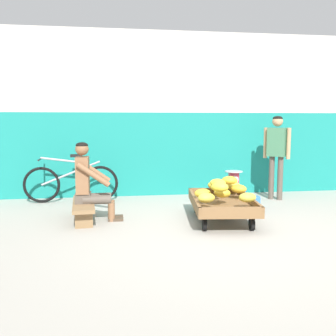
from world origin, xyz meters
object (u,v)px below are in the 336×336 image
plastic_crate (233,197)px  shopping_bag (254,204)px  vendor_seated (89,182)px  weighing_scale (234,179)px  customer_adult (277,148)px  low_bench (84,207)px  banana_cart (222,205)px  bicycle_near_left (71,182)px

plastic_crate → shopping_bag: bearing=-67.8°
plastic_crate → vendor_seated: bearing=-164.0°
weighing_scale → customer_adult: bearing=21.8°
vendor_seated → plastic_crate: vendor_seated is taller
weighing_scale → customer_adult: customer_adult is taller
weighing_scale → low_bench: bearing=-164.6°
banana_cart → weighing_scale: (0.50, 0.99, 0.21)m
banana_cart → bicycle_near_left: size_ratio=0.92×
banana_cart → vendor_seated: (-1.89, 0.31, 0.33)m
banana_cart → plastic_crate: (0.50, 0.99, -0.09)m
banana_cart → plastic_crate: banana_cart is taller
banana_cart → low_bench: (-1.98, 0.31, -0.04)m
vendor_seated → customer_adult: (3.31, 1.05, 0.38)m
customer_adult → banana_cart: bearing=-136.2°
plastic_crate → bicycle_near_left: (-2.79, 0.68, 0.20)m
vendor_seated → plastic_crate: (2.39, 0.69, -0.42)m
customer_adult → shopping_bag: size_ratio=6.38×
banana_cart → plastic_crate: 1.11m
plastic_crate → customer_adult: 1.28m
banana_cart → weighing_scale: weighing_scale is taller
low_bench → bicycle_near_left: (-0.31, 1.37, 0.15)m
low_bench → plastic_crate: plastic_crate is taller
bicycle_near_left → customer_adult: bearing=-4.9°
bicycle_near_left → low_bench: bearing=-77.3°
banana_cart → weighing_scale: bearing=63.4°
shopping_bag → customer_adult: bearing=48.5°
low_bench → customer_adult: size_ratio=0.73×
banana_cart → low_bench: bearing=171.1°
banana_cart → plastic_crate: bearing=63.5°
low_bench → shopping_bag: low_bench is taller
weighing_scale → bicycle_near_left: 2.87m
plastic_crate → shopping_bag: plastic_crate is taller
vendor_seated → customer_adult: customer_adult is taller
banana_cart → shopping_bag: (0.68, 0.53, -0.12)m
vendor_seated → bicycle_near_left: (-0.40, 1.37, -0.21)m
bicycle_near_left → vendor_seated: bearing=-73.8°
low_bench → shopping_bag: 2.68m
low_bench → customer_adult: 3.64m
vendor_seated → customer_adult: bearing=17.6°
plastic_crate → banana_cart: bearing=-116.5°
bicycle_near_left → weighing_scale: bearing=-13.8°
vendor_seated → weighing_scale: bearing=16.0°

